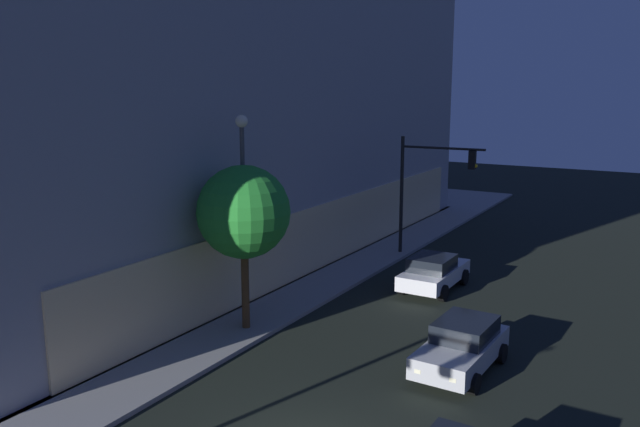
% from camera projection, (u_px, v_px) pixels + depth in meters
% --- Properties ---
extents(modern_building, '(35.16, 23.55, 18.62)m').
position_uv_depth(modern_building, '(142.00, 74.00, 35.38)').
color(modern_building, '#4C4C51').
rests_on(modern_building, ground).
extents(traffic_light_far_corner, '(0.43, 4.26, 5.97)m').
position_uv_depth(traffic_light_far_corner, '(428.00, 178.00, 32.48)').
color(traffic_light_far_corner, black).
rests_on(traffic_light_far_corner, sidewalk_corner).
extents(street_lamp_sidewalk, '(0.44, 0.44, 7.51)m').
position_uv_depth(street_lamp_sidewalk, '(243.00, 194.00, 22.76)').
color(street_lamp_sidewalk, '#474747').
rests_on(street_lamp_sidewalk, sidewalk_corner).
extents(sidewalk_tree, '(3.26, 3.26, 5.83)m').
position_uv_depth(sidewalk_tree, '(244.00, 212.00, 22.51)').
color(sidewalk_tree, '#52381E').
rests_on(sidewalk_tree, sidewalk_corner).
extents(car_silver, '(4.18, 2.12, 1.54)m').
position_uv_depth(car_silver, '(462.00, 346.00, 20.04)').
color(car_silver, '#B7BABF').
rests_on(car_silver, ground).
extents(car_white, '(4.25, 2.07, 1.53)m').
position_uv_depth(car_white, '(434.00, 272.00, 27.90)').
color(car_white, silver).
rests_on(car_white, ground).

